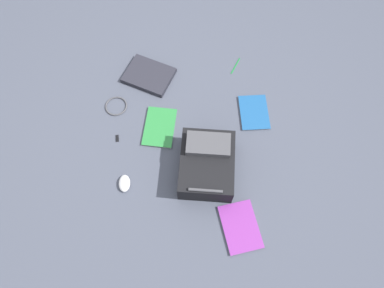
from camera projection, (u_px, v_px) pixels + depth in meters
The scene contains 10 objects.
ground_plane at pixel (187, 141), 2.18m from camera, with size 4.20×4.20×0.00m, color #4C5160.
backpack at pixel (207, 164), 2.03m from camera, with size 0.33×0.40×0.19m.
laptop at pixel (149, 75), 2.37m from camera, with size 0.36×0.31×0.03m.
book_manual at pixel (160, 127), 2.22m from camera, with size 0.19×0.27×0.02m.
book_comic at pixel (254, 112), 2.26m from camera, with size 0.22×0.28×0.01m.
book_blue at pixel (240, 227), 1.96m from camera, with size 0.27×0.32×0.02m.
computer_mouse at pixel (124, 183), 2.05m from camera, with size 0.07×0.10×0.04m, color silver.
cable_coil at pixel (116, 106), 2.28m from camera, with size 0.14×0.14×0.01m, color #4C4C51.
pen_black at pixel (235, 66), 2.42m from camera, with size 0.01×0.01×0.14m, color #198C33.
usb_stick at pixel (117, 138), 2.19m from camera, with size 0.02×0.05×0.01m, color black.
Camera 1 is at (-0.15, 0.92, 1.98)m, focal length 33.41 mm.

